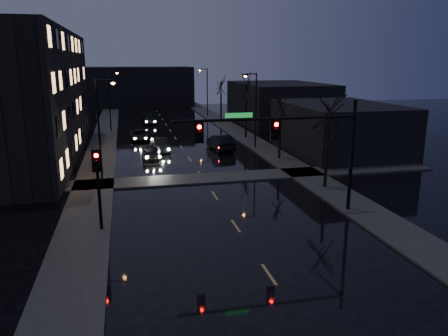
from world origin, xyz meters
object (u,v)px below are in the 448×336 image
oncoming_car_a (152,152)px  lead_car (220,142)px  oncoming_car_c (140,135)px  oncoming_car_b (161,145)px  oncoming_car_d (150,119)px

oncoming_car_a → lead_car: size_ratio=0.81×
oncoming_car_c → lead_car: (8.19, -7.48, 0.16)m
oncoming_car_c → oncoming_car_a: bearing=-85.9°
oncoming_car_b → oncoming_car_c: 7.24m
oncoming_car_a → oncoming_car_d: bearing=95.0°
oncoming_car_d → oncoming_car_c: bearing=-99.8°
oncoming_car_a → oncoming_car_c: bearing=102.2°
oncoming_car_b → oncoming_car_d: oncoming_car_d is taller
oncoming_car_d → lead_car: lead_car is taller
oncoming_car_c → lead_car: bearing=-42.7°
lead_car → oncoming_car_d: bearing=-79.5°
oncoming_car_a → oncoming_car_b: 3.48m
oncoming_car_b → lead_car: (6.27, -0.50, 0.13)m
oncoming_car_c → oncoming_car_d: size_ratio=0.95×
oncoming_car_c → lead_car: size_ratio=0.95×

